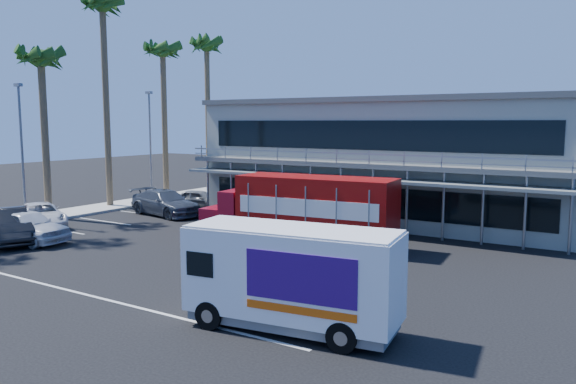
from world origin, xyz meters
The scene contains 16 objects.
ground centered at (0.00, 0.00, 0.00)m, with size 120.00×120.00×0.00m, color black.
building centered at (3.00, 14.94, 3.66)m, with size 22.40×12.00×7.30m.
curb_strip centered at (-15.00, 6.00, 0.08)m, with size 3.00×32.00×0.16m, color #A5A399.
palm_c centered at (-14.90, 3.00, 9.21)m, with size 2.80×2.80×10.75m.
palm_d centered at (-15.20, 8.00, 12.80)m, with size 2.80×2.80×14.75m.
palm_e centered at (-14.70, 13.00, 10.57)m, with size 2.80×2.80×12.25m.
palm_f centered at (-15.10, 18.50, 11.47)m, with size 2.80×2.80×13.25m.
light_pole_near centered at (-14.20, 1.00, 4.50)m, with size 0.50×0.25×8.09m.
light_pole_far centered at (-14.20, 11.00, 4.50)m, with size 0.50×0.25×8.09m.
red_truck centered at (2.28, 4.93, 1.83)m, with size 10.06×3.28×3.33m.
white_van centered at (7.80, -5.00, 1.58)m, with size 6.33×2.89×2.98m.
parked_car_a centered at (-9.50, -2.00, 0.82)m, with size 1.94×4.83×1.64m, color silver.
parked_car_b centered at (-10.25, -2.50, 0.84)m, with size 1.77×5.08×1.67m, color black.
parked_car_c centered at (-12.50, 0.80, 0.68)m, with size 2.27×4.92×1.37m, color silver.
parked_car_d centered at (-9.50, 7.60, 0.80)m, with size 2.24×5.52×1.60m, color #343A46.
parked_car_e centered at (-9.50, 10.80, 0.66)m, with size 1.55×3.86×1.31m, color slate.
Camera 1 is at (15.95, -18.15, 5.93)m, focal length 35.00 mm.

